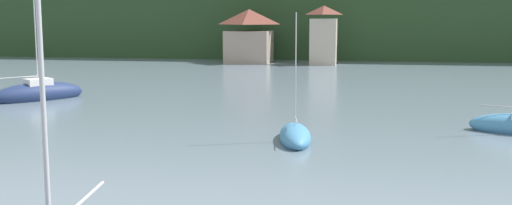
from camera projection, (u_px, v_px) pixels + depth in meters
wooded_hillside at (485, 10)px, 114.83m from camera, size 352.00×68.57×46.45m
shore_building_west at (249, 36)px, 78.03m from camera, size 5.88×6.21×6.93m
shore_building_westcentral at (324, 36)px, 75.15m from camera, size 3.40×3.75×7.33m
sailboat_mid_0 at (295, 136)px, 28.70m from camera, size 2.20×4.78×6.43m
sailboat_far_1 at (38, 94)px, 43.17m from camera, size 5.61×6.71×8.40m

